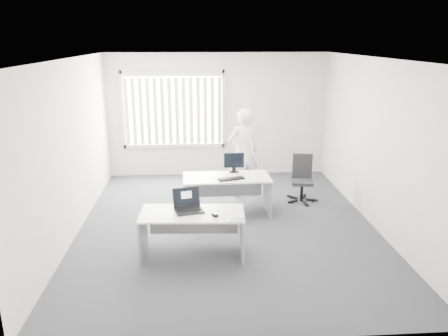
{
  "coord_description": "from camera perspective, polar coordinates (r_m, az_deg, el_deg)",
  "views": [
    {
      "loc": [
        -0.52,
        -6.91,
        3.11
      ],
      "look_at": [
        -0.05,
        0.15,
        0.99
      ],
      "focal_mm": 35.0,
      "sensor_mm": 36.0,
      "label": 1
    }
  ],
  "objects": [
    {
      "name": "laptop",
      "position": [
        6.33,
        -4.58,
        -4.39
      ],
      "size": [
        0.48,
        0.45,
        0.31
      ],
      "primitive_type": null,
      "rotation": [
        0.0,
        0.0,
        0.25
      ],
      "color": "black",
      "rests_on": "desk_near"
    },
    {
      "name": "monitor",
      "position": [
        8.05,
        1.31,
        0.71
      ],
      "size": [
        0.37,
        0.11,
        0.37
      ],
      "primitive_type": null,
      "rotation": [
        0.0,
        0.0,
        0.0
      ],
      "color": "black",
      "rests_on": "desk_far"
    },
    {
      "name": "desk_near",
      "position": [
        6.42,
        -4.15,
        -7.4
      ],
      "size": [
        1.54,
        0.79,
        0.68
      ],
      "rotation": [
        0.0,
        0.0,
        -0.06
      ],
      "color": "white",
      "rests_on": "ground"
    },
    {
      "name": "paper_sheet",
      "position": [
        6.3,
        -0.63,
        -5.94
      ],
      "size": [
        0.32,
        0.26,
        0.0
      ],
      "primitive_type": "cube",
      "rotation": [
        0.0,
        0.0,
        -0.21
      ],
      "color": "white",
      "rests_on": "desk_near"
    },
    {
      "name": "mouse",
      "position": [
        6.21,
        -1.2,
        -6.06
      ],
      "size": [
        0.09,
        0.13,
        0.05
      ],
      "primitive_type": null,
      "rotation": [
        0.0,
        0.0,
        0.28
      ],
      "color": "#AFAFB1",
      "rests_on": "paper_sheet"
    },
    {
      "name": "wall_back",
      "position": [
        10.07,
        -0.84,
        6.89
      ],
      "size": [
        5.0,
        0.02,
        2.8
      ],
      "primitive_type": "cube",
      "color": "silver",
      "rests_on": "ground"
    },
    {
      "name": "wall_right",
      "position": [
        7.73,
        19.29,
        2.96
      ],
      "size": [
        0.02,
        6.0,
        2.8
      ],
      "primitive_type": "cube",
      "color": "silver",
      "rests_on": "ground"
    },
    {
      "name": "keyboard",
      "position": [
        7.69,
        0.93,
        -1.43
      ],
      "size": [
        0.49,
        0.29,
        0.02
      ],
      "primitive_type": "cube",
      "rotation": [
        0.0,
        0.0,
        0.29
      ],
      "color": "black",
      "rests_on": "desk_far"
    },
    {
      "name": "wall_left",
      "position": [
        7.38,
        -19.3,
        2.35
      ],
      "size": [
        0.02,
        6.0,
        2.8
      ],
      "primitive_type": "cube",
      "color": "silver",
      "rests_on": "ground"
    },
    {
      "name": "blinds",
      "position": [
        9.95,
        -6.62,
        7.37
      ],
      "size": [
        2.2,
        0.1,
        1.5
      ],
      "primitive_type": null,
      "color": "white",
      "rests_on": "wall_back"
    },
    {
      "name": "office_chair",
      "position": [
        8.74,
        10.12,
        -2.43
      ],
      "size": [
        0.61,
        0.61,
        0.92
      ],
      "rotation": [
        0.0,
        0.0,
        -0.17
      ],
      "color": "black",
      "rests_on": "ground"
    },
    {
      "name": "ceiling",
      "position": [
        6.93,
        0.47,
        14.12
      ],
      "size": [
        5.0,
        6.0,
        0.02
      ],
      "primitive_type": "cube",
      "color": "silver",
      "rests_on": "wall_back"
    },
    {
      "name": "ground",
      "position": [
        7.59,
        0.42,
        -7.5
      ],
      "size": [
        6.0,
        6.0,
        0.0
      ],
      "primitive_type": "plane",
      "color": "#494A50",
      "rests_on": "ground"
    },
    {
      "name": "booklet",
      "position": [
        6.09,
        1.81,
        -6.75
      ],
      "size": [
        0.21,
        0.23,
        0.01
      ],
      "primitive_type": "cube",
      "rotation": [
        0.0,
        0.0,
        -0.55
      ],
      "color": "white",
      "rests_on": "desk_near"
    },
    {
      "name": "desk_far",
      "position": [
        7.91,
        0.34,
        -2.5
      ],
      "size": [
        1.57,
        0.77,
        0.71
      ],
      "rotation": [
        0.0,
        0.0,
        0.02
      ],
      "color": "white",
      "rests_on": "ground"
    },
    {
      "name": "wall_front",
      "position": [
        4.3,
        3.46,
        -6.78
      ],
      "size": [
        5.0,
        0.02,
        2.8
      ],
      "primitive_type": "cube",
      "color": "silver",
      "rests_on": "ground"
    },
    {
      "name": "person",
      "position": [
        8.72,
        2.53,
        1.97
      ],
      "size": [
        0.76,
        0.61,
        1.8
      ],
      "primitive_type": "imported",
      "rotation": [
        0.0,
        0.0,
        3.44
      ],
      "color": "white",
      "rests_on": "ground"
    },
    {
      "name": "window",
      "position": [
        10.0,
        -6.61,
        7.59
      ],
      "size": [
        2.32,
        0.06,
        1.76
      ],
      "primitive_type": "cube",
      "color": "#BBBBB6",
      "rests_on": "wall_back"
    }
  ]
}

